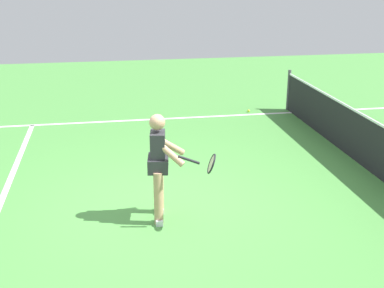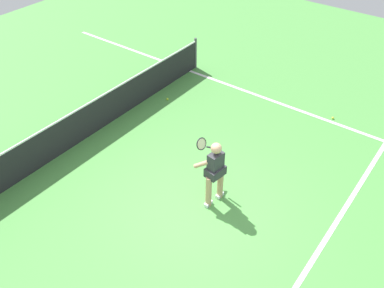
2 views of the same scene
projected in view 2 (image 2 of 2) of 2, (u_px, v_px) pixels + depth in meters
ground_plane at (202, 209)px, 8.92m from camera, size 25.68×25.68×0.00m
service_line_marking at (309, 267)px, 7.79m from camera, size 9.31×0.10×0.01m
sideline_right_marking at (299, 110)px, 11.85m from camera, size 0.10×17.75×0.01m
court_net at (76, 127)px, 10.42m from camera, size 9.99×0.08×1.01m
tennis_player at (214, 170)px, 8.62m from camera, size 0.87×0.91×1.55m
tennis_ball_near at (167, 99)px, 12.26m from camera, size 0.07×0.07×0.07m
tennis_ball_far at (333, 118)px, 11.51m from camera, size 0.07×0.07×0.07m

